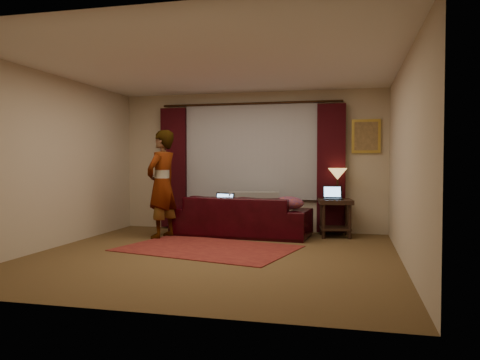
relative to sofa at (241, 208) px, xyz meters
name	(u,v)px	position (x,y,z in m)	size (l,w,h in m)	color
floor	(213,256)	(0.02, -1.81, -0.49)	(5.00, 5.00, 0.01)	brown
ceiling	(212,66)	(0.02, -1.81, 2.12)	(5.00, 5.00, 0.02)	silver
wall_back	(251,162)	(0.02, 0.69, 0.82)	(5.00, 0.02, 2.60)	#C3B196
wall_front	(128,160)	(0.02, -4.31, 0.82)	(5.00, 0.02, 2.60)	#C3B196
wall_left	(52,161)	(-2.48, -1.81, 0.82)	(0.02, 5.00, 2.60)	#C3B196
wall_right	(405,161)	(2.52, -1.81, 0.82)	(0.02, 5.00, 2.60)	#C3B196
sheer_curtain	(250,151)	(0.02, 0.63, 1.02)	(2.50, 0.05, 1.80)	#9D9EA5
drape_left	(174,168)	(-1.48, 0.58, 0.70)	(0.50, 0.14, 2.30)	black
drape_right	(331,168)	(1.52, 0.58, 0.70)	(0.50, 0.14, 2.30)	black
curtain_rod	(250,104)	(0.02, 0.58, 1.90)	(0.04, 0.04, 3.40)	black
picture_frame	(366,136)	(2.12, 0.66, 1.27)	(0.50, 0.04, 0.60)	gold
sofa	(241,208)	(0.00, 0.00, 0.00)	(2.39, 1.03, 0.96)	black
throw_blanket	(254,180)	(0.19, 0.18, 0.49)	(0.88, 0.35, 0.10)	gray
clothing_pile	(288,204)	(0.85, -0.18, 0.11)	(0.53, 0.41, 0.22)	brown
laptop_sofa	(221,201)	(-0.33, -0.18, 0.13)	(0.36, 0.40, 0.27)	black
area_rug	(208,248)	(-0.20, -1.34, -0.48)	(2.48, 1.65, 0.01)	maroon
end_table	(335,218)	(1.61, 0.22, -0.16)	(0.56, 0.56, 0.65)	black
tiffany_lamp	(337,183)	(1.64, 0.39, 0.44)	(0.33, 0.33, 0.53)	olive
laptop_table	(333,193)	(1.57, 0.16, 0.29)	(0.32, 0.35, 0.23)	black
person	(162,184)	(-1.26, -0.53, 0.43)	(0.54, 0.54, 1.83)	gray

